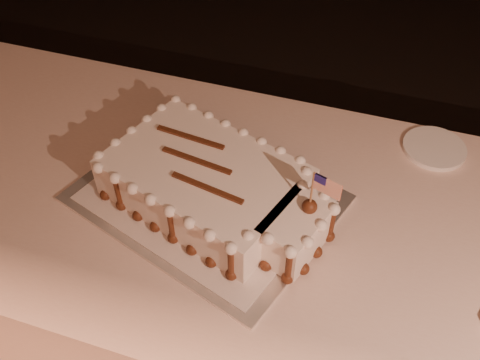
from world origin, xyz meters
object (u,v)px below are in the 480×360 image
(cake_board, at_px, (206,198))
(banquet_table, at_px, (320,317))
(side_plate, at_px, (434,148))
(sheet_cake, at_px, (215,187))

(cake_board, bearing_deg, banquet_table, 20.29)
(banquet_table, height_order, cake_board, cake_board)
(banquet_table, bearing_deg, side_plate, 60.72)
(banquet_table, relative_size, cake_board, 4.45)
(banquet_table, distance_m, cake_board, 0.48)
(banquet_table, height_order, sheet_cake, sheet_cake)
(sheet_cake, bearing_deg, banquet_table, 3.95)
(sheet_cake, relative_size, side_plate, 3.51)
(banquet_table, xyz_separation_m, cake_board, (-0.30, -0.01, 0.38))
(banquet_table, height_order, side_plate, side_plate)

